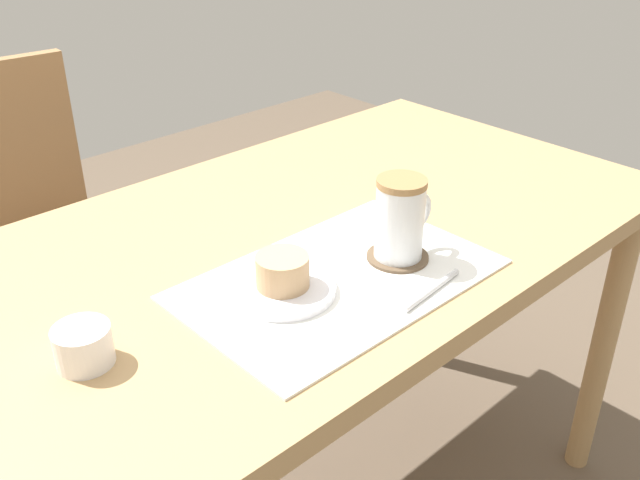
% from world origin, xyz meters
% --- Properties ---
extents(dining_table, '(1.36, 0.70, 0.71)m').
position_xyz_m(dining_table, '(0.00, 0.00, 0.63)').
color(dining_table, tan).
rests_on(dining_table, ground_plane).
extents(wooden_chair, '(0.45, 0.45, 0.85)m').
position_xyz_m(wooden_chair, '(-0.16, 0.73, 0.47)').
color(wooden_chair, '#997047').
rests_on(wooden_chair, ground_plane).
extents(placemat, '(0.45, 0.28, 0.00)m').
position_xyz_m(placemat, '(-0.02, -0.15, 0.71)').
color(placemat, white).
rests_on(placemat, dining_table).
extents(pastry_plate, '(0.15, 0.15, 0.01)m').
position_xyz_m(pastry_plate, '(-0.11, -0.12, 0.72)').
color(pastry_plate, white).
rests_on(pastry_plate, placemat).
extents(pastry, '(0.07, 0.07, 0.05)m').
position_xyz_m(pastry, '(-0.11, -0.12, 0.75)').
color(pastry, tan).
rests_on(pastry, pastry_plate).
extents(coffee_coaster, '(0.09, 0.09, 0.00)m').
position_xyz_m(coffee_coaster, '(0.08, -0.17, 0.72)').
color(coffee_coaster, brown).
rests_on(coffee_coaster, placemat).
extents(coffee_mug, '(0.11, 0.07, 0.12)m').
position_xyz_m(coffee_mug, '(0.08, -0.17, 0.78)').
color(coffee_mug, white).
rests_on(coffee_mug, coffee_coaster).
extents(teaspoon, '(0.13, 0.02, 0.01)m').
position_xyz_m(teaspoon, '(0.04, -0.27, 0.72)').
color(teaspoon, silver).
rests_on(teaspoon, placemat).
extents(sugar_bowl, '(0.07, 0.07, 0.05)m').
position_xyz_m(sugar_bowl, '(-0.38, -0.07, 0.73)').
color(sugar_bowl, white).
rests_on(sugar_bowl, dining_table).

